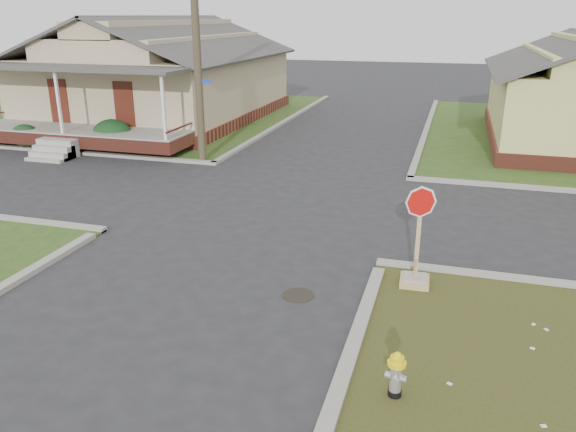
# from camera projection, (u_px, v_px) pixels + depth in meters

# --- Properties ---
(ground) EXTENTS (120.00, 120.00, 0.00)m
(ground) POSITION_uv_depth(u_px,v_px,m) (207.00, 271.00, 12.22)
(ground) COLOR #262628
(ground) RESTS_ON ground
(verge_far_left) EXTENTS (19.00, 19.00, 0.05)m
(verge_far_left) POSITION_uv_depth(u_px,v_px,m) (129.00, 113.00, 31.94)
(verge_far_left) COLOR #2A4C1B
(verge_far_left) RESTS_ON ground
(curbs) EXTENTS (80.00, 40.00, 0.12)m
(curbs) POSITION_uv_depth(u_px,v_px,m) (277.00, 202.00, 16.73)
(curbs) COLOR gray
(curbs) RESTS_ON ground
(manhole) EXTENTS (0.64, 0.64, 0.01)m
(manhole) POSITION_uv_depth(u_px,v_px,m) (298.00, 295.00, 11.18)
(manhole) COLOR black
(manhole) RESTS_ON ground
(corner_house) EXTENTS (10.10, 15.50, 5.30)m
(corner_house) POSITION_uv_depth(u_px,v_px,m) (162.00, 76.00, 29.19)
(corner_house) COLOR brown
(corner_house) RESTS_ON ground
(utility_pole) EXTENTS (1.80, 0.28, 9.00)m
(utility_pole) POSITION_uv_depth(u_px,v_px,m) (196.00, 33.00, 19.80)
(utility_pole) COLOR #3F3524
(utility_pole) RESTS_ON ground
(fire_hydrant) EXTENTS (0.27, 0.27, 0.73)m
(fire_hydrant) POSITION_uv_depth(u_px,v_px,m) (396.00, 372.00, 8.03)
(fire_hydrant) COLOR black
(fire_hydrant) RESTS_ON ground
(stop_sign) EXTENTS (0.60, 0.58, 2.11)m
(stop_sign) POSITION_uv_depth(u_px,v_px,m) (416.00, 264.00, 11.38)
(stop_sign) COLOR tan
(stop_sign) RESTS_ON ground
(hedge_left) EXTENTS (1.32, 1.09, 1.01)m
(hedge_left) POSITION_uv_depth(u_px,v_px,m) (25.00, 136.00, 23.25)
(hedge_left) COLOR #133418
(hedge_left) RESTS_ON verge_far_left
(hedge_right) EXTENTS (1.56, 1.28, 1.19)m
(hedge_right) POSITION_uv_depth(u_px,v_px,m) (112.00, 135.00, 22.94)
(hedge_right) COLOR #133418
(hedge_right) RESTS_ON verge_far_left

